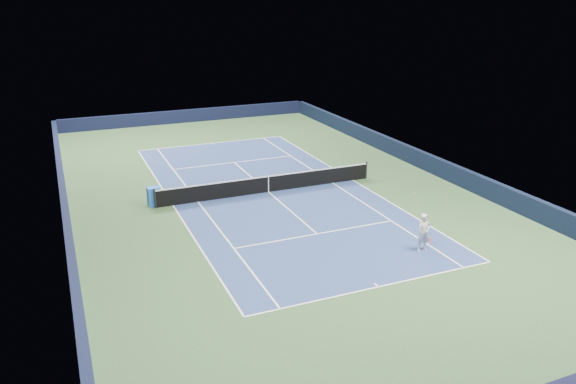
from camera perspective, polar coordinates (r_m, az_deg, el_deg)
name	(u,v)px	position (r m, az deg, el deg)	size (l,w,h in m)	color
ground	(269,192)	(32.06, -1.99, -0.01)	(40.00, 40.00, 0.00)	#2E4C29
wall_far	(187,116)	(50.28, -10.20, 7.61)	(22.00, 0.35, 1.10)	black
wall_right	(426,162)	(36.95, 13.89, 3.00)	(0.35, 40.00, 1.10)	black
wall_left	(65,210)	(30.02, -21.68, -1.73)	(0.35, 40.00, 1.10)	black
court_surface	(269,192)	(32.06, -1.99, 0.00)	(10.97, 23.77, 0.01)	navy
baseline_far	(212,143)	(42.89, -7.72, 4.93)	(10.97, 0.08, 0.00)	white
baseline_near	(378,287)	(22.31, 9.18, -9.49)	(10.97, 0.08, 0.00)	white
sideline_doubles_right	(353,180)	(34.28, 6.60, 1.21)	(0.08, 23.77, 0.00)	white
sideline_doubles_left	(173,205)	(30.66, -11.61, -1.33)	(0.08, 23.77, 0.00)	white
sideline_singles_right	(333,183)	(33.66, 4.56, 0.92)	(0.08, 23.77, 0.00)	white
sideline_singles_left	(198,202)	(30.93, -9.13, -0.99)	(0.08, 23.77, 0.00)	white
service_line_far	(234,162)	(37.81, -5.48, 3.01)	(8.23, 0.08, 0.00)	white
service_line_near	(317,234)	(26.59, 2.97, -4.27)	(8.23, 0.08, 0.00)	white
center_service_line	(269,192)	(32.06, -1.99, 0.01)	(0.08, 12.80, 0.00)	white
center_mark_far	(213,144)	(42.75, -7.67, 4.89)	(0.08, 0.30, 0.00)	white
center_mark_near	(376,285)	(22.42, 8.97, -9.33)	(0.08, 0.30, 0.00)	white
tennis_net	(268,184)	(31.89, -2.00, 0.85)	(12.90, 0.10, 1.07)	black
sponsor_cube	(154,196)	(30.71, -13.48, -0.44)	(0.65, 0.60, 1.03)	blue
tennis_player	(424,232)	(25.32, 13.62, -4.01)	(0.79, 1.24, 2.34)	silver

